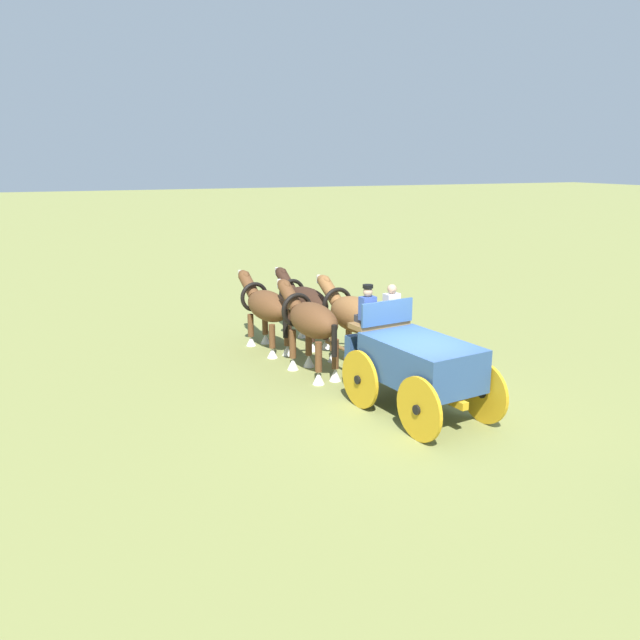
# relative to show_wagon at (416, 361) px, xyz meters

# --- Properties ---
(ground_plane) EXTENTS (220.00, 220.00, 0.00)m
(ground_plane) POSITION_rel_show_wagon_xyz_m (-0.18, -0.03, -1.19)
(ground_plane) COLOR olive
(show_wagon) EXTENTS (5.68, 2.32, 2.70)m
(show_wagon) POSITION_rel_show_wagon_xyz_m (0.00, 0.00, 0.00)
(show_wagon) COLOR #2D4C7A
(show_wagon) RESTS_ON ground
(draft_horse_rear_near) EXTENTS (2.96, 1.17, 2.29)m
(draft_horse_rear_near) POSITION_rel_show_wagon_xyz_m (3.33, 1.14, 0.21)
(draft_horse_rear_near) COLOR brown
(draft_horse_rear_near) RESTS_ON ground
(draft_horse_rear_off) EXTENTS (3.03, 1.22, 2.28)m
(draft_horse_rear_off) POSITION_rel_show_wagon_xyz_m (3.51, -0.15, 0.21)
(draft_horse_rear_off) COLOR brown
(draft_horse_rear_off) RESTS_ON ground
(draft_horse_lead_near) EXTENTS (3.07, 1.17, 2.15)m
(draft_horse_lead_near) POSITION_rel_show_wagon_xyz_m (5.91, 1.51, 0.10)
(draft_horse_lead_near) COLOR brown
(draft_horse_lead_near) RESTS_ON ground
(draft_horse_lead_off) EXTENTS (3.10, 1.16, 2.12)m
(draft_horse_lead_off) POSITION_rel_show_wagon_xyz_m (6.10, 0.23, 0.08)
(draft_horse_lead_off) COLOR #331E14
(draft_horse_lead_off) RESTS_ON ground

